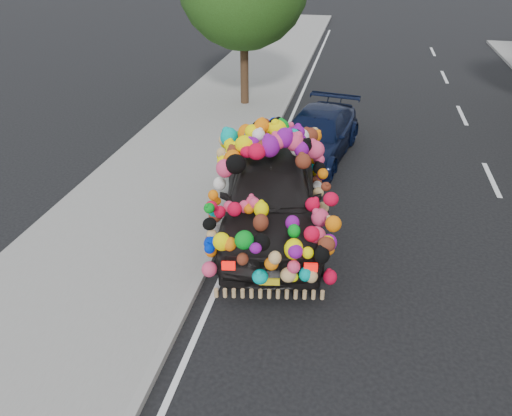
% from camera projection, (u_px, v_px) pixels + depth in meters
% --- Properties ---
extents(ground, '(100.00, 100.00, 0.00)m').
position_uv_depth(ground, '(333.00, 282.00, 8.92)').
color(ground, black).
rests_on(ground, ground).
extents(sidewalk, '(4.00, 60.00, 0.12)m').
position_uv_depth(sidewalk, '(110.00, 252.00, 9.65)').
color(sidewalk, gray).
rests_on(sidewalk, ground).
extents(kerb, '(0.15, 60.00, 0.13)m').
position_uv_depth(kerb, '(207.00, 264.00, 9.30)').
color(kerb, gray).
rests_on(kerb, ground).
extents(plush_art_car, '(3.14, 5.37, 2.30)m').
position_uv_depth(plush_art_car, '(271.00, 177.00, 9.94)').
color(plush_art_car, black).
rests_on(plush_art_car, ground).
extents(navy_sedan, '(2.47, 4.56, 1.25)m').
position_uv_depth(navy_sedan, '(316.00, 136.00, 13.45)').
color(navy_sedan, black).
rests_on(navy_sedan, ground).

